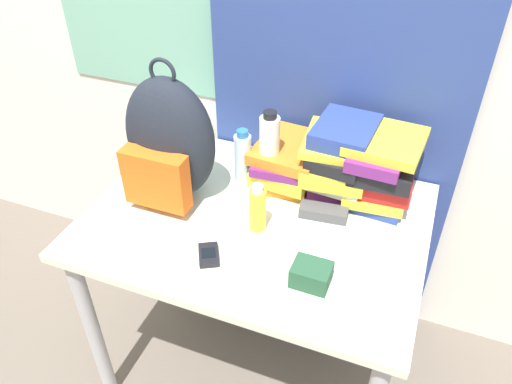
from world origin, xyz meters
TOP-DOWN VIEW (x-y plane):
  - wall_back at (-0.00, 0.85)m, footprint 6.00×0.06m
  - curtain_blue at (0.13, 0.80)m, footprint 0.89×0.04m
  - desk at (0.00, 0.38)m, footprint 1.05×0.77m
  - backpack at (-0.30, 0.40)m, footprint 0.30×0.23m
  - book_stack_left at (0.03, 0.61)m, footprint 0.24×0.28m
  - book_stack_center at (0.20, 0.62)m, footprint 0.24×0.28m
  - book_stack_right at (0.33, 0.62)m, footprint 0.24×0.30m
  - water_bottle at (-0.10, 0.53)m, footprint 0.06×0.06m
  - sports_bottle at (-0.02, 0.55)m, footprint 0.07×0.07m
  - sunscreen_bottle at (0.02, 0.34)m, footprint 0.05×0.05m
  - cell_phone at (-0.06, 0.17)m, footprint 0.09×0.11m
  - sunglasses_case at (0.20, 0.46)m, footprint 0.15×0.07m
  - camera_pouch at (0.24, 0.18)m, footprint 0.10×0.08m

SIDE VIEW (x-z plane):
  - desk at x=0.00m, z-range 0.28..1.03m
  - cell_phone at x=-0.06m, z-range 0.75..0.77m
  - sunglasses_case at x=0.20m, z-range 0.75..0.79m
  - camera_pouch at x=0.24m, z-range 0.75..0.82m
  - sunscreen_bottle at x=0.02m, z-range 0.75..0.91m
  - book_stack_left at x=0.03m, z-range 0.76..0.90m
  - water_bottle at x=-0.10m, z-range 0.75..0.96m
  - book_stack_right at x=0.33m, z-range 0.76..1.00m
  - book_stack_center at x=0.20m, z-range 0.76..1.01m
  - sports_bottle at x=-0.02m, z-range 0.75..1.04m
  - backpack at x=-0.30m, z-range 0.72..1.19m
  - curtain_blue at x=0.13m, z-range 0.00..2.50m
  - wall_back at x=0.00m, z-range 0.00..2.50m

